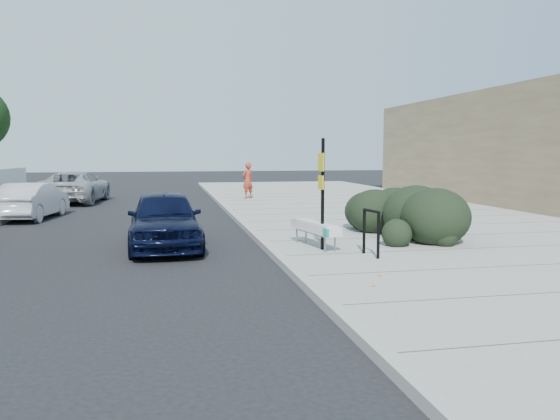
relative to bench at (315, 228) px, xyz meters
The scene contains 11 objects.
ground 1.58m from the bench, 136.74° to the right, with size 120.00×120.00×0.00m, color black.
sidewalk_near 6.07m from the bench, 41.40° to the left, with size 11.20×50.00×0.15m, color gray.
curb_near 4.17m from the bench, 104.88° to the left, with size 0.22×50.00×0.17m, color #9E9E99.
bench is the anchor object (origin of this frame).
bike_rack 1.67m from the bench, 57.42° to the right, with size 0.15×0.71×1.03m.
sign_post 1.10m from the bench, 83.51° to the right, with size 0.12×0.30×2.60m.
hedge 3.31m from the bench, 27.05° to the left, with size 2.11×4.22×1.58m, color black.
sedan_navy 3.86m from the bench, 157.53° to the left, with size 1.76×4.37×1.49m, color black.
wagon_silver 12.01m from the bench, 133.81° to the left, with size 1.41×4.05×1.34m, color silver.
suv_silver 17.12m from the bench, 117.30° to the left, with size 2.51×5.45×1.51m, color #A6A8AB.
pedestrian 14.22m from the bench, 88.24° to the left, with size 0.65×0.43×1.78m, color #9D3422.
Camera 1 is at (-2.41, -11.60, 2.42)m, focal length 35.00 mm.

